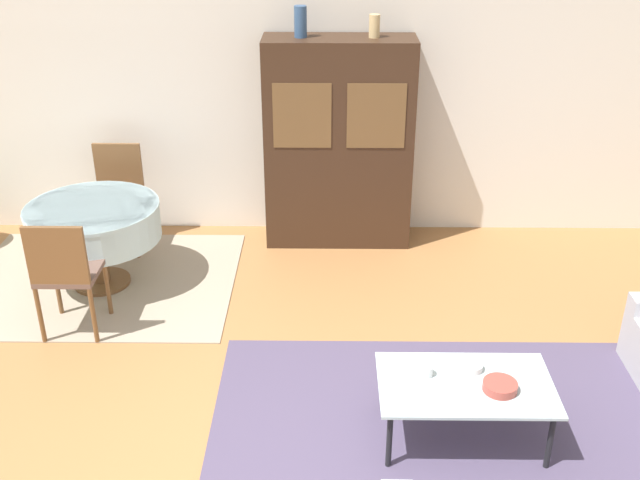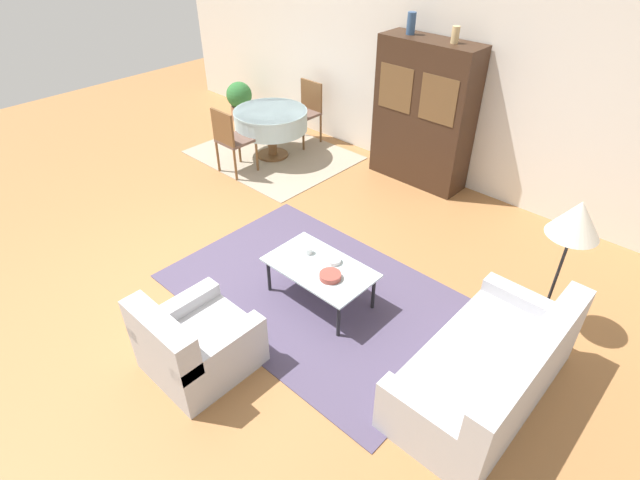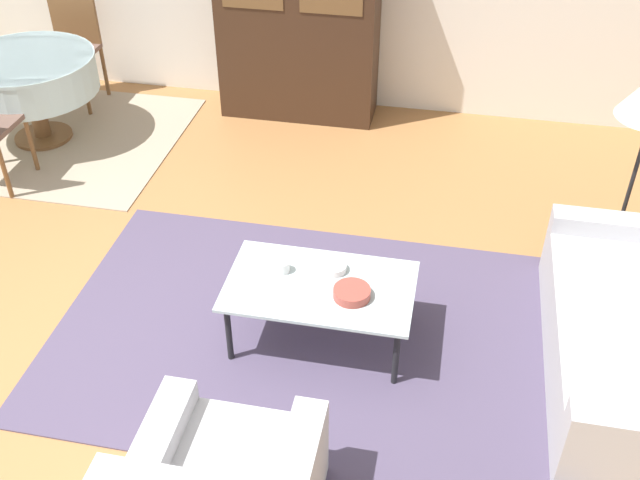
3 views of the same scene
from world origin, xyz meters
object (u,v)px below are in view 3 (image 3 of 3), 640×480
Objects in this scene: cup at (283,267)px; dining_table at (28,75)px; dining_chair_far at (72,41)px; bowl_small at (334,268)px; coffee_table at (320,290)px; bowl at (352,293)px; display_cabinet at (298,7)px.

dining_table is at bearing 144.33° from cup.
cup is at bearing 134.51° from dining_chair_far.
dining_chair_far reaches higher than cup.
cup is at bearing -167.52° from bowl_small.
bowl reaches higher than coffee_table.
coffee_table is 5.13× the size of bowl.
coffee_table is 1.11× the size of dining_chair_far.
dining_chair_far is (-2.82, 2.70, 0.18)m from coffee_table.
coffee_table is 12.84× the size of cup.
bowl is at bearing -33.51° from dining_table.
display_cabinet is 2.00× the size of dining_chair_far.
bowl_small is (0.05, 0.14, 0.06)m from coffee_table.
dining_table is (-2.06, -0.93, -0.38)m from display_cabinet.
bowl_small is at bearing -73.34° from display_cabinet.
display_cabinet is at bearing -175.67° from dining_chair_far.
coffee_table is 7.32× the size of bowl_small.
cup is at bearing -79.37° from display_cabinet.
bowl_small is at bearing 69.18° from coffee_table.
coffee_table is at bearing 136.19° from dining_chair_far.
display_cabinet reaches higher than dining_chair_far.
cup is 0.40× the size of bowl.
coffee_table is at bearing 161.63° from bowl.
cup reaches higher than bowl.
bowl is 0.25m from bowl_small.
display_cabinet is at bearing 104.87° from coffee_table.
display_cabinet is 13.19× the size of bowl_small.
display_cabinet reaches higher than cup.
dining_chair_far reaches higher than bowl.
coffee_table is 0.97× the size of dining_table.
dining_table is 3.61m from bowl.
dining_table is at bearing 146.49° from bowl.
dining_table reaches higher than bowl_small.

